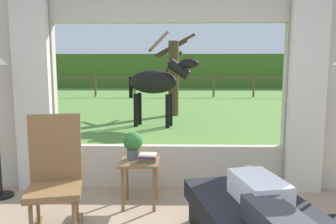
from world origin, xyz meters
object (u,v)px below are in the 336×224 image
(horse, at_px, (156,82))
(pasture_tree, at_px, (173,74))
(reclining_person, at_px, (264,200))
(rocking_chair, at_px, (55,176))
(potted_plant, at_px, (133,143))
(side_table, at_px, (140,169))
(book_stack, at_px, (147,158))

(horse, relative_size, pasture_tree, 0.68)
(reclining_person, distance_m, rocking_chair, 1.90)
(rocking_chair, bearing_deg, potted_plant, 33.79)
(horse, bearing_deg, side_table, 13.24)
(rocking_chair, xyz_separation_m, book_stack, (0.82, 0.57, 0.03))
(side_table, distance_m, potted_plant, 0.29)
(pasture_tree, bearing_deg, side_table, -92.50)
(reclining_person, height_order, book_stack, reclining_person)
(potted_plant, bearing_deg, rocking_chair, -133.30)
(potted_plant, xyz_separation_m, pasture_tree, (0.39, 7.00, 0.61))
(rocking_chair, bearing_deg, reclining_person, -27.27)
(horse, height_order, pasture_tree, pasture_tree)
(rocking_chair, xyz_separation_m, pasture_tree, (1.04, 7.69, 0.77))
(reclining_person, relative_size, horse, 0.79)
(potted_plant, relative_size, horse, 0.18)
(reclining_person, xyz_separation_m, side_table, (-1.11, 1.10, -0.10))
(reclining_person, bearing_deg, potted_plant, 123.49)
(horse, distance_m, pasture_tree, 2.11)
(rocking_chair, height_order, pasture_tree, pasture_tree)
(reclining_person, xyz_separation_m, book_stack, (-1.02, 1.04, 0.05))
(side_table, xyz_separation_m, potted_plant, (-0.08, 0.06, 0.28))
(reclining_person, xyz_separation_m, horse, (-1.21, 6.10, 0.63))
(potted_plant, bearing_deg, reclining_person, -44.39)
(reclining_person, height_order, pasture_tree, pasture_tree)
(reclining_person, relative_size, pasture_tree, 0.53)
(side_table, height_order, book_stack, book_stack)
(rocking_chair, relative_size, potted_plant, 3.50)
(book_stack, bearing_deg, pasture_tree, 88.24)
(book_stack, height_order, pasture_tree, pasture_tree)
(side_table, bearing_deg, horse, 91.12)
(side_table, bearing_deg, potted_plant, 143.13)
(pasture_tree, bearing_deg, book_stack, -91.76)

